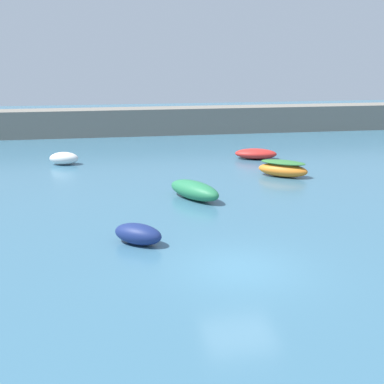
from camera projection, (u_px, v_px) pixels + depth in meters
The scene contains 7 objects.
ground_plane at pixel (240, 271), 17.69m from camera, with size 120.00×120.00×0.20m, color #38667F.
harbor_breakwater at pixel (146, 121), 46.80m from camera, with size 63.17×2.84×2.27m, color slate.
dinghy_near_pier at pixel (64, 158), 34.06m from camera, with size 2.06×1.53×0.80m.
rowboat_with_red_cover at pixel (283, 168), 30.72m from camera, with size 3.04×2.74×0.95m.
fishing_dinghy_green at pixel (138, 234), 19.83m from camera, with size 2.15×1.99×0.78m.
open_tender_yellow at pixel (194, 190), 25.94m from camera, with size 2.65×3.48×0.89m.
rowboat_white_midwater at pixel (256, 154), 35.94m from camera, with size 3.11×2.27×0.69m.
Camera 1 is at (-4.57, -15.89, 6.89)m, focal length 50.00 mm.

